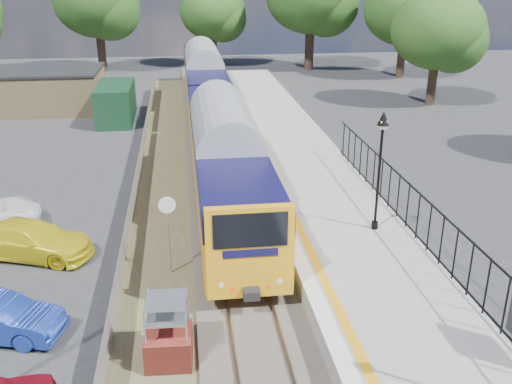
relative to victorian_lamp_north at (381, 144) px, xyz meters
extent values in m
plane|color=#2D2D30|center=(-5.30, -6.00, -4.30)|extent=(120.00, 120.00, 0.00)
cube|color=#473F38|center=(-5.30, 4.00, -4.20)|extent=(3.40, 80.00, 0.20)
cube|color=#4C472D|center=(-8.20, 2.00, -4.27)|extent=(2.60, 70.00, 0.06)
cube|color=brown|center=(-6.02, 4.00, -4.08)|extent=(0.07, 80.00, 0.14)
cube|color=brown|center=(-4.58, 4.00, -4.08)|extent=(0.07, 80.00, 0.14)
cube|color=gray|center=(-1.10, 2.00, -3.85)|extent=(5.00, 70.00, 0.90)
cube|color=silver|center=(-3.35, 2.00, -3.39)|extent=(0.50, 70.00, 0.01)
cube|color=orange|center=(-2.85, 2.00, -3.39)|extent=(0.30, 70.00, 0.01)
cylinder|color=black|center=(0.00, 0.00, -3.25)|extent=(0.24, 0.24, 0.30)
cylinder|color=black|center=(0.00, 0.00, -1.40)|extent=(0.10, 0.10, 3.70)
cube|color=black|center=(0.00, 0.00, 0.55)|extent=(0.08, 0.08, 0.30)
cube|color=beige|center=(0.00, 0.00, 0.72)|extent=(0.26, 0.26, 0.30)
cone|color=black|center=(0.00, 0.00, 0.95)|extent=(0.44, 0.44, 0.50)
cube|color=black|center=(1.25, -3.50, -1.65)|extent=(0.05, 26.00, 0.05)
cube|color=tan|center=(-17.30, 26.00, -2.80)|extent=(8.00, 6.00, 3.00)
cube|color=black|center=(-17.30, 26.00, -1.25)|extent=(8.20, 6.20, 0.15)
cube|color=#143721|center=(-11.80, 22.00, -3.00)|extent=(2.40, 6.00, 2.60)
cylinder|color=#332319|center=(-15.30, 44.00, -2.37)|extent=(0.88, 0.88, 3.85)
ellipsoid|color=#214918|center=(-15.30, 44.00, 2.85)|extent=(8.80, 8.80, 7.48)
cylinder|color=#332319|center=(-3.30, 46.00, -2.72)|extent=(0.72, 0.72, 3.15)
ellipsoid|color=#214918|center=(-3.30, 46.00, 1.55)|extent=(7.20, 7.20, 6.12)
cylinder|color=#332319|center=(6.70, 42.00, -2.20)|extent=(0.96, 0.96, 4.20)
cylinder|color=#332319|center=(14.70, 36.00, -2.55)|extent=(0.80, 0.80, 3.50)
ellipsoid|color=#214918|center=(14.70, 36.00, 2.20)|extent=(8.00, 8.00, 6.80)
cylinder|color=#332319|center=(12.70, 24.00, -2.72)|extent=(0.72, 0.72, 3.15)
ellipsoid|color=#214918|center=(12.70, 24.00, 1.55)|extent=(7.20, 7.20, 6.12)
cube|color=orange|center=(-5.30, 6.18, -2.61)|extent=(2.80, 20.00, 1.90)
cube|color=#100F37|center=(-5.30, 6.18, -1.31)|extent=(2.82, 20.00, 0.90)
cube|color=black|center=(-5.30, 6.18, -1.31)|extent=(2.82, 18.00, 0.70)
cube|color=black|center=(-5.30, 6.18, -3.79)|extent=(2.00, 18.00, 0.45)
cube|color=orange|center=(-5.30, 26.78, -2.61)|extent=(2.80, 20.00, 1.90)
cube|color=#100F37|center=(-5.30, 26.78, -1.31)|extent=(2.82, 20.00, 0.90)
cube|color=black|center=(-5.30, 26.78, -1.31)|extent=(2.82, 18.00, 0.70)
cube|color=black|center=(-5.30, 26.78, -3.79)|extent=(2.00, 18.00, 0.45)
cube|color=black|center=(-5.30, -4.03, -1.26)|extent=(2.24, 0.04, 1.10)
cube|color=maroon|center=(-7.80, -5.87, -3.81)|extent=(1.34, 1.34, 0.98)
cylinder|color=#999EA3|center=(-7.80, -0.89, -2.95)|extent=(0.06, 0.06, 2.70)
cylinder|color=silver|center=(-7.80, -0.94, -1.60)|extent=(0.60, 0.07, 0.60)
imported|color=yellow|center=(-13.01, 1.15, -3.62)|extent=(5.05, 3.31, 1.36)
camera|label=1|loc=(-7.12, -19.14, 5.95)|focal=40.00mm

